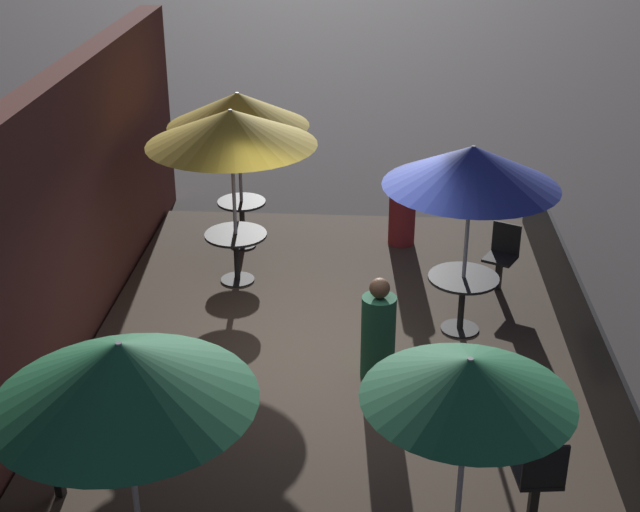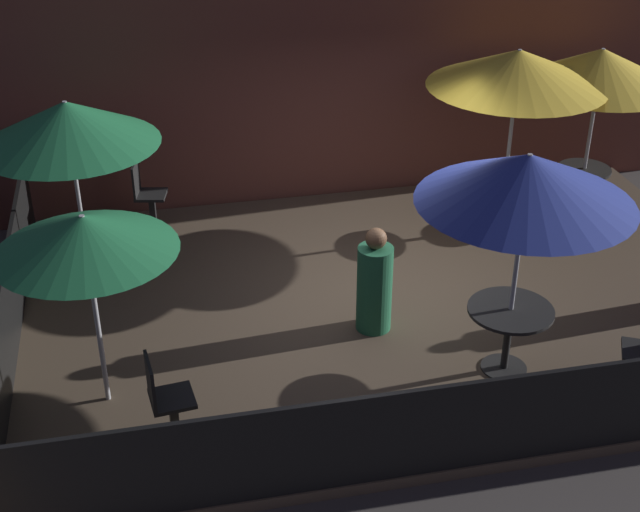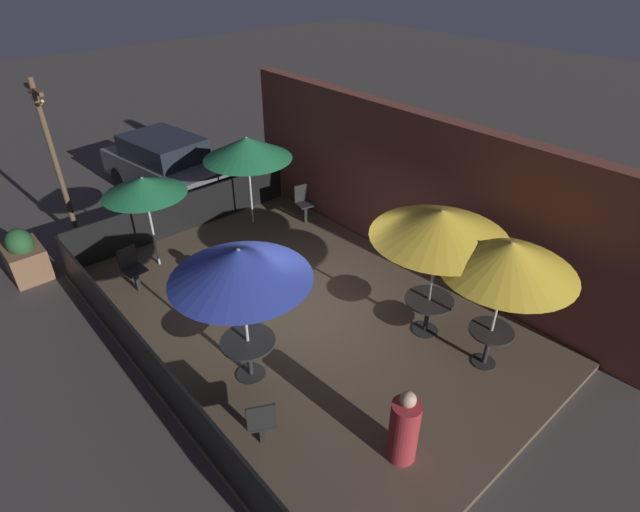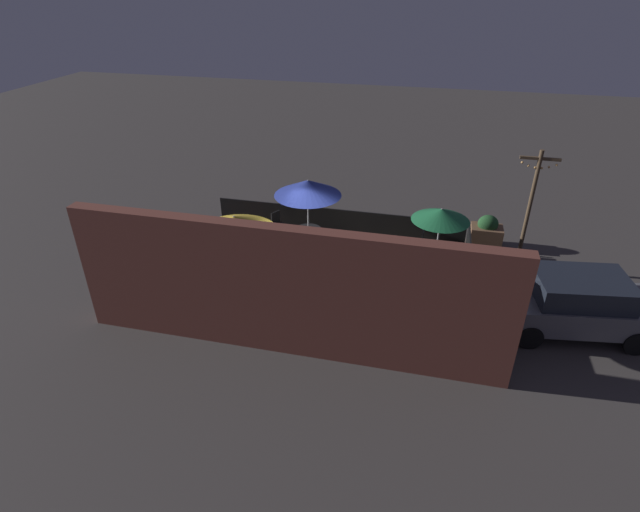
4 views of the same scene
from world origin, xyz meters
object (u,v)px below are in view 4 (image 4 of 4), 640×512
(patio_umbrella_1, at_px, (234,224))
(patio_umbrella_2, at_px, (192,225))
(patron_0, at_px, (224,236))
(patio_umbrella_4, at_px, (448,258))
(patio_chair_2, at_px, (406,325))
(light_post, at_px, (530,206))
(patio_umbrella_0, at_px, (308,188))
(dining_table_0, at_px, (308,234))
(planter_box, at_px, (486,233))
(parked_car_0, at_px, (576,303))
(patio_chair_0, at_px, (278,224))
(dining_table_2, at_px, (199,275))
(patron_1, at_px, (336,254))
(patio_chair_1, at_px, (419,242))
(patio_umbrella_3, at_px, (441,215))
(dining_table_1, at_px, (240,278))

(patio_umbrella_1, distance_m, patio_umbrella_2, 1.20)
(patron_0, bearing_deg, patio_umbrella_4, -101.08)
(patio_chair_2, relative_size, light_post, 0.25)
(patio_umbrella_0, distance_m, dining_table_0, 1.60)
(patio_umbrella_2, relative_size, planter_box, 2.13)
(patio_chair_2, bearing_deg, patio_umbrella_0, -36.99)
(patio_umbrella_4, distance_m, parked_car_0, 3.62)
(light_post, bearing_deg, patio_chair_0, -0.58)
(parked_car_0, bearing_deg, patio_umbrella_2, -3.94)
(patio_umbrella_0, height_order, patio_chair_0, patio_umbrella_0)
(dining_table_2, xyz_separation_m, patron_1, (-3.54, -2.09, -0.01))
(patio_umbrella_2, relative_size, patron_1, 1.91)
(patio_chair_2, bearing_deg, patio_umbrella_4, -116.00)
(patio_umbrella_4, bearing_deg, patio_chair_1, -77.23)
(patio_umbrella_3, bearing_deg, dining_table_2, 23.14)
(patio_umbrella_1, height_order, patio_chair_2, patio_umbrella_1)
(patio_chair_2, height_order, light_post, light_post)
(dining_table_1, distance_m, patio_chair_0, 3.69)
(patio_umbrella_1, distance_m, patio_umbrella_4, 5.53)
(patio_umbrella_4, xyz_separation_m, dining_table_2, (6.71, 0.11, -1.40))
(patio_umbrella_2, bearing_deg, patio_umbrella_3, -156.86)
(patio_umbrella_0, relative_size, dining_table_2, 3.33)
(dining_table_1, relative_size, planter_box, 0.77)
(parked_car_0, bearing_deg, light_post, -78.98)
(patio_umbrella_2, distance_m, dining_table_2, 1.58)
(patio_umbrella_1, bearing_deg, patio_chair_0, -89.45)
(patio_chair_2, bearing_deg, parked_car_0, -146.23)
(patio_chair_0, height_order, light_post, light_post)
(patio_umbrella_2, xyz_separation_m, dining_table_2, (0.00, 0.00, -1.58))
(dining_table_2, bearing_deg, patio_chair_2, 171.18)
(patio_umbrella_0, bearing_deg, patron_0, 14.95)
(patio_umbrella_0, xyz_separation_m, patio_chair_0, (1.24, -0.64, -1.70))
(patio_umbrella_2, xyz_separation_m, patio_chair_2, (-5.91, 0.92, -1.62))
(patio_umbrella_2, relative_size, patron_0, 1.93)
(patio_chair_1, height_order, patio_chair_2, patio_chair_2)
(patio_umbrella_1, height_order, patio_umbrella_3, patio_umbrella_1)
(patio_chair_2, bearing_deg, patio_chair_1, -78.23)
(patio_umbrella_1, distance_m, light_post, 8.62)
(dining_table_1, height_order, patron_1, patron_1)
(dining_table_1, bearing_deg, patio_chair_1, -143.98)
(dining_table_0, relative_size, patio_chair_0, 0.96)
(patio_umbrella_0, relative_size, patron_1, 1.95)
(patio_umbrella_4, xyz_separation_m, patio_chair_0, (5.56, -3.67, -1.47))
(patio_chair_1, distance_m, patron_1, 2.80)
(patio_chair_1, distance_m, planter_box, 2.65)
(dining_table_1, xyz_separation_m, patron_0, (1.45, -2.34, -0.03))
(patio_umbrella_3, distance_m, parked_car_0, 4.26)
(dining_table_0, xyz_separation_m, patio_chair_1, (-3.54, -0.40, -0.08))
(dining_table_2, bearing_deg, patio_umbrella_3, -156.86)
(patio_umbrella_1, bearing_deg, light_post, -155.26)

